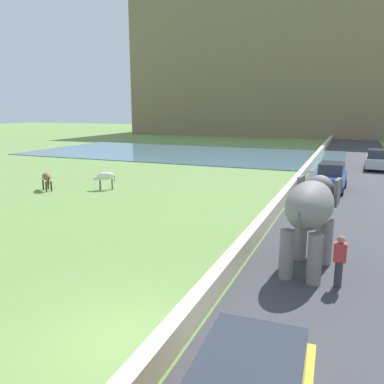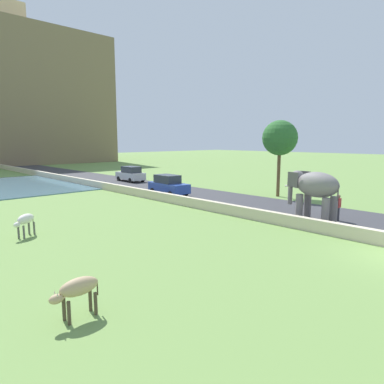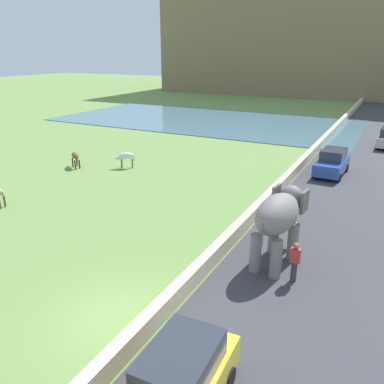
{
  "view_description": "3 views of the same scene",
  "coord_description": "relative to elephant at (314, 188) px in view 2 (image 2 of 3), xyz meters",
  "views": [
    {
      "loc": [
        4.49,
        -6.76,
        5.18
      ],
      "look_at": [
        -1.75,
        8.45,
        1.65
      ],
      "focal_mm": 36.37,
      "sensor_mm": 36.0,
      "label": 1
    },
    {
      "loc": [
        -15.8,
        -3.91,
        4.85
      ],
      "look_at": [
        -1.41,
        11.15,
        1.69
      ],
      "focal_mm": 32.24,
      "sensor_mm": 36.0,
      "label": 2
    },
    {
      "loc": [
        6.93,
        -8.24,
        8.13
      ],
      "look_at": [
        -2.06,
        8.96,
        1.11
      ],
      "focal_mm": 36.72,
      "sensor_mm": 36.0,
      "label": 3
    }
  ],
  "objects": [
    {
      "name": "road_surface",
      "position": [
        1.55,
        14.25,
        -2.01
      ],
      "size": [
        7.0,
        120.0,
        0.06
      ],
      "primitive_type": "cube",
      "color": "#38383D",
      "rests_on": "ground"
    },
    {
      "name": "barrier_wall",
      "position": [
        -2.25,
        12.25,
        -1.69
      ],
      "size": [
        0.4,
        110.0,
        0.69
      ],
      "primitive_type": "cube",
      "color": "beige",
      "rests_on": "ground"
    },
    {
      "name": "elephant",
      "position": [
        0.0,
        0.0,
        0.0
      ],
      "size": [
        1.7,
        3.54,
        2.99
      ],
      "color": "slate",
      "rests_on": "ground"
    },
    {
      "name": "person_beside_elephant",
      "position": [
        0.98,
        -1.1,
        -1.16
      ],
      "size": [
        0.36,
        0.22,
        1.63
      ],
      "color": "#33333D",
      "rests_on": "ground"
    },
    {
      "name": "car_silver",
      "position": [
        3.12,
        24.1,
        -1.14
      ],
      "size": [
        1.93,
        4.07,
        1.8
      ],
      "color": "#B7B7BC",
      "rests_on": "ground"
    },
    {
      "name": "car_blue",
      "position": [
        -0.02,
        13.47,
        -1.14
      ],
      "size": [
        1.95,
        4.08,
        1.8
      ],
      "color": "#2D4CA8",
      "rests_on": "ground"
    },
    {
      "name": "cow_white",
      "position": [
        -13.65,
        8.38,
        -1.2
      ],
      "size": [
        1.34,
        1.05,
        1.15
      ],
      "color": "silver",
      "rests_on": "ground"
    },
    {
      "name": "cow_tan",
      "position": [
        -15.4,
        -1.12,
        -1.2
      ],
      "size": [
        1.39,
        0.44,
        1.15
      ],
      "color": "tan",
      "rests_on": "ground"
    },
    {
      "name": "tree_near",
      "position": [
        6.46,
        6.5,
        2.94
      ],
      "size": [
        2.96,
        2.96,
        6.49
      ],
      "color": "brown",
      "rests_on": "ground"
    }
  ]
}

